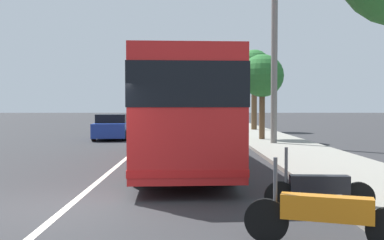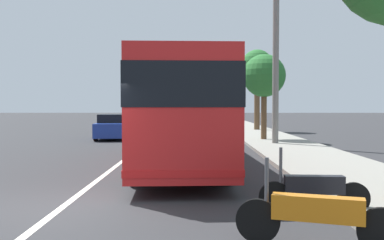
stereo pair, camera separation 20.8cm
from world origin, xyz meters
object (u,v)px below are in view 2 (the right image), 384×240
at_px(car_oncoming, 192,118).
at_px(motorcycle_nearest_curb, 317,215).
at_px(roadside_tree_mid_block, 264,76).
at_px(coach_bus, 179,108).
at_px(motorcycle_by_tree, 314,189).
at_px(utility_pole, 276,63).
at_px(roadside_tree_far_block, 257,67).
at_px(car_behind_bus, 114,127).

bearing_deg(car_oncoming, motorcycle_nearest_curb, -176.43).
relative_size(motorcycle_nearest_curb, roadside_tree_mid_block, 0.46).
bearing_deg(coach_bus, motorcycle_by_tree, -160.36).
bearing_deg(coach_bus, motorcycle_nearest_curb, -168.30).
bearing_deg(utility_pole, roadside_tree_far_block, -3.90).
height_order(motorcycle_by_tree, car_oncoming, car_oncoming).
height_order(coach_bus, utility_pole, utility_pole).
xyz_separation_m(motorcycle_by_tree, roadside_tree_far_block, (25.75, -2.65, 4.60)).
relative_size(coach_bus, car_oncoming, 2.56).
relative_size(coach_bus, roadside_tree_far_block, 1.82).
height_order(coach_bus, car_behind_bus, coach_bus).
bearing_deg(motorcycle_by_tree, roadside_tree_mid_block, -92.85).
xyz_separation_m(motorcycle_nearest_curb, roadside_tree_mid_block, (18.14, -2.16, 3.19)).
distance_m(motorcycle_nearest_curb, roadside_tree_far_block, 28.29).
bearing_deg(motorcycle_by_tree, car_behind_bus, -65.07).
relative_size(motorcycle_nearest_curb, utility_pole, 0.27).
xyz_separation_m(motorcycle_by_tree, car_behind_bus, (17.88, 7.20, 0.25)).
bearing_deg(utility_pole, coach_bus, 146.31).
bearing_deg(roadside_tree_far_block, roadside_tree_mid_block, 174.08).
xyz_separation_m(car_behind_bus, roadside_tree_mid_block, (-1.73, -8.86, 2.97)).
xyz_separation_m(coach_bus, roadside_tree_mid_block, (9.48, -4.43, 1.73)).
xyz_separation_m(car_behind_bus, utility_pole, (-4.31, -9.02, 3.47)).
xyz_separation_m(car_oncoming, roadside_tree_far_block, (-10.02, -5.20, 4.36)).
distance_m(car_behind_bus, utility_pole, 10.59).
distance_m(coach_bus, utility_pole, 8.59).
relative_size(motorcycle_by_tree, car_behind_bus, 0.46).
bearing_deg(coach_bus, utility_pole, -36.70).
bearing_deg(roadside_tree_mid_block, car_oncoming, 12.11).
height_order(motorcycle_nearest_curb, motorcycle_by_tree, motorcycle_nearest_curb).
height_order(car_oncoming, roadside_tree_mid_block, roadside_tree_mid_block).
relative_size(motorcycle_nearest_curb, car_oncoming, 0.49).
relative_size(coach_bus, motorcycle_by_tree, 5.65).
bearing_deg(roadside_tree_mid_block, car_behind_bus, 78.92).
relative_size(motorcycle_nearest_curb, roadside_tree_far_block, 0.35).
relative_size(roadside_tree_mid_block, roadside_tree_far_block, 0.77).
bearing_deg(car_behind_bus, roadside_tree_far_block, 124.02).
distance_m(motorcycle_nearest_curb, utility_pole, 16.16).
bearing_deg(utility_pole, car_oncoming, 11.15).
height_order(motorcycle_by_tree, roadside_tree_mid_block, roadside_tree_mid_block).
bearing_deg(car_behind_bus, car_oncoming, 160.85).
relative_size(coach_bus, car_behind_bus, 2.62).
xyz_separation_m(car_behind_bus, roadside_tree_far_block, (7.86, -9.85, 4.35)).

